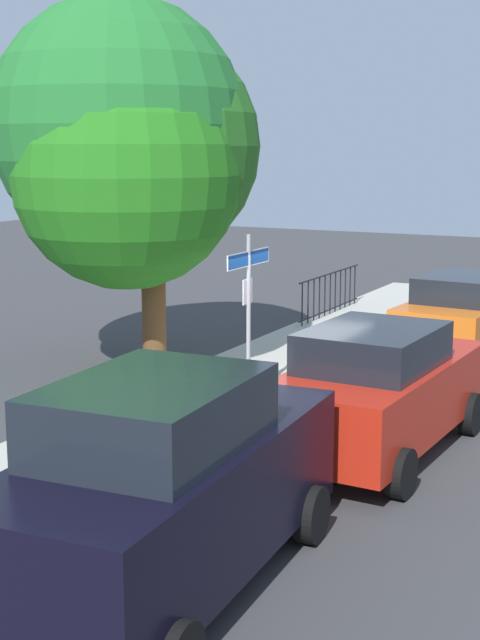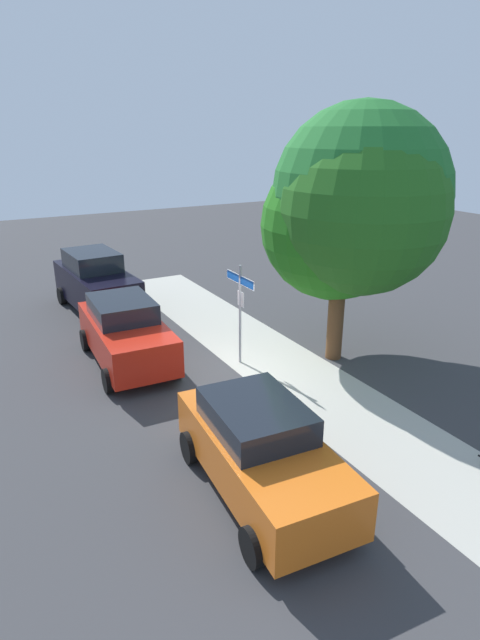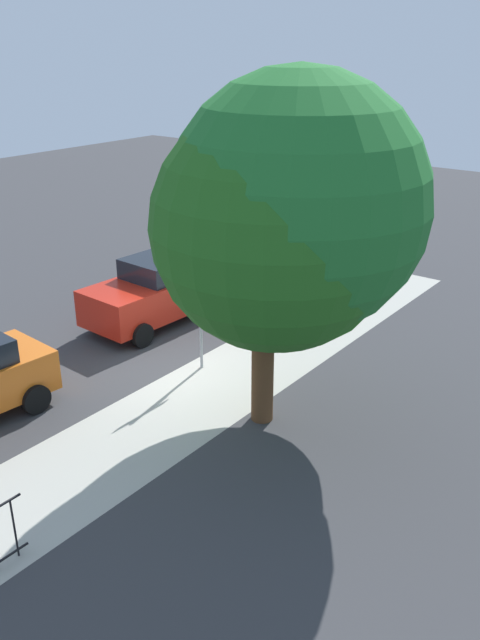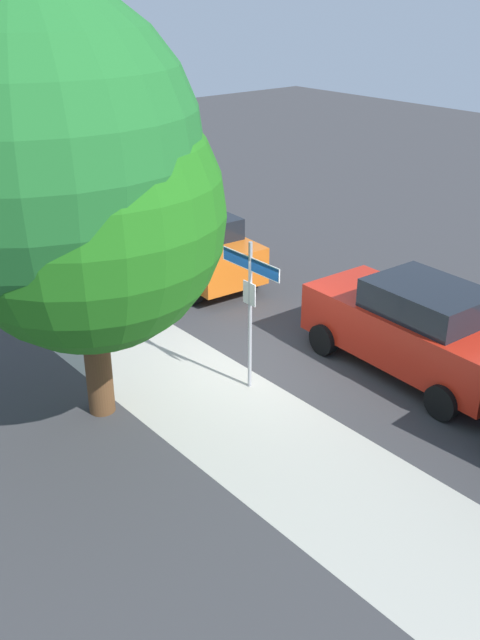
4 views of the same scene
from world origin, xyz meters
name	(u,v)px [view 2 (image 2 of 4)]	position (x,y,z in m)	size (l,w,h in m)	color
ground_plane	(236,371)	(0.00, 0.00, 0.00)	(60.00, 60.00, 0.00)	#38383A
sidewalk_strip	(318,390)	(2.00, 1.30, 0.00)	(24.00, 2.60, 0.00)	#ACA99D
street_sign	(240,297)	(-0.47, 0.40, 1.95)	(1.48, 0.07, 2.84)	#9EA0A5
shade_tree	(354,208)	(0.48, 3.38, 4.26)	(5.12, 4.90, 7.00)	brown
car_black	(96,283)	(-6.85, -1.97, 1.07)	(4.76, 2.25, 2.17)	black
car_red	(126,332)	(-2.00, -2.40, 0.93)	(4.42, 2.16, 1.84)	red
car_orange	(261,450)	(4.58, -1.99, 0.88)	(4.33, 2.21, 1.72)	orange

